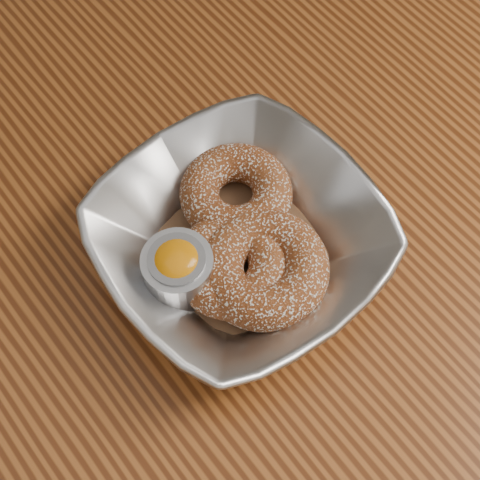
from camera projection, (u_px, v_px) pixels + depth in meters
ground_plane at (255, 430)px, 1.31m from camera, size 4.00×4.00×0.00m
table at (266, 282)px, 0.73m from camera, size 1.20×0.80×0.75m
serving_bowl at (240, 241)px, 0.61m from camera, size 0.23×0.23×0.06m
parchment at (240, 251)px, 0.62m from camera, size 0.20×0.20×0.00m
donut_back at (236, 193)px, 0.63m from camera, size 0.13×0.13×0.03m
donut_front at (263, 268)px, 0.59m from camera, size 0.13×0.13×0.04m
donut_extra at (231, 265)px, 0.60m from camera, size 0.12×0.12×0.03m
ramekin at (178, 270)px, 0.59m from camera, size 0.06×0.06×0.05m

